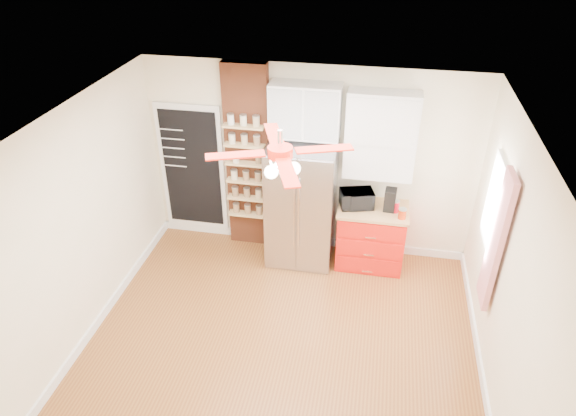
% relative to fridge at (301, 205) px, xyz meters
% --- Properties ---
extents(floor, '(4.50, 4.50, 0.00)m').
position_rel_fridge_xyz_m(floor, '(0.05, -1.63, -0.88)').
color(floor, brown).
rests_on(floor, ground).
extents(ceiling, '(4.50, 4.50, 0.00)m').
position_rel_fridge_xyz_m(ceiling, '(0.05, -1.63, 1.83)').
color(ceiling, white).
rests_on(ceiling, wall_back).
extents(wall_back, '(4.50, 0.02, 2.70)m').
position_rel_fridge_xyz_m(wall_back, '(0.05, 0.37, 0.48)').
color(wall_back, '#FFEECD').
rests_on(wall_back, floor).
extents(wall_front, '(4.50, 0.02, 2.70)m').
position_rel_fridge_xyz_m(wall_front, '(0.05, -3.63, 0.48)').
color(wall_front, '#FFEECD').
rests_on(wall_front, floor).
extents(wall_left, '(0.02, 4.00, 2.70)m').
position_rel_fridge_xyz_m(wall_left, '(-2.20, -1.63, 0.48)').
color(wall_left, '#FFEECD').
rests_on(wall_left, floor).
extents(wall_right, '(0.02, 4.00, 2.70)m').
position_rel_fridge_xyz_m(wall_right, '(2.30, -1.63, 0.48)').
color(wall_right, '#FFEECD').
rests_on(wall_right, floor).
extents(chalkboard, '(0.95, 0.05, 1.95)m').
position_rel_fridge_xyz_m(chalkboard, '(-1.65, 0.33, 0.23)').
color(chalkboard, white).
rests_on(chalkboard, wall_back).
extents(brick_pillar, '(0.60, 0.16, 2.70)m').
position_rel_fridge_xyz_m(brick_pillar, '(-0.80, 0.29, 0.48)').
color(brick_pillar, brown).
rests_on(brick_pillar, floor).
extents(fridge, '(0.90, 0.70, 1.75)m').
position_rel_fridge_xyz_m(fridge, '(0.00, 0.00, 0.00)').
color(fridge, '#A4A4A8').
rests_on(fridge, floor).
extents(upper_glass_cabinet, '(0.90, 0.35, 0.70)m').
position_rel_fridge_xyz_m(upper_glass_cabinet, '(0.00, 0.20, 1.27)').
color(upper_glass_cabinet, white).
rests_on(upper_glass_cabinet, wall_back).
extents(red_cabinet, '(0.94, 0.64, 0.90)m').
position_rel_fridge_xyz_m(red_cabinet, '(0.97, 0.05, -0.42)').
color(red_cabinet, red).
rests_on(red_cabinet, floor).
extents(upper_shelf_unit, '(0.90, 0.30, 1.15)m').
position_rel_fridge_xyz_m(upper_shelf_unit, '(0.97, 0.22, 1.00)').
color(upper_shelf_unit, white).
rests_on(upper_shelf_unit, wall_back).
extents(window, '(0.04, 0.75, 1.05)m').
position_rel_fridge_xyz_m(window, '(2.28, -0.73, 0.68)').
color(window, white).
rests_on(window, wall_right).
extents(curtain, '(0.06, 0.40, 1.55)m').
position_rel_fridge_xyz_m(curtain, '(2.23, -1.28, 0.57)').
color(curtain, red).
rests_on(curtain, wall_right).
extents(ceiling_fan, '(1.40, 1.40, 0.44)m').
position_rel_fridge_xyz_m(ceiling_fan, '(0.05, -1.63, 1.55)').
color(ceiling_fan, silver).
rests_on(ceiling_fan, ceiling).
extents(toaster_oven, '(0.49, 0.40, 0.24)m').
position_rel_fridge_xyz_m(toaster_oven, '(0.74, 0.05, 0.14)').
color(toaster_oven, black).
rests_on(toaster_oven, red_cabinet).
extents(coffee_maker, '(0.16, 0.19, 0.30)m').
position_rel_fridge_xyz_m(coffee_maker, '(1.17, 0.06, 0.18)').
color(coffee_maker, black).
rests_on(coffee_maker, red_cabinet).
extents(canister_left, '(0.12, 0.12, 0.13)m').
position_rel_fridge_xyz_m(canister_left, '(1.34, -0.13, 0.09)').
color(canister_left, '#B12C09').
rests_on(canister_left, red_cabinet).
extents(canister_right, '(0.13, 0.13, 0.16)m').
position_rel_fridge_xyz_m(canister_right, '(1.25, 0.02, 0.10)').
color(canister_right, red).
rests_on(canister_right, red_cabinet).
extents(pantry_jar_oats, '(0.12, 0.12, 0.12)m').
position_rel_fridge_xyz_m(pantry_jar_oats, '(-0.93, 0.13, 0.56)').
color(pantry_jar_oats, beige).
rests_on(pantry_jar_oats, brick_pillar).
extents(pantry_jar_beans, '(0.10, 0.10, 0.13)m').
position_rel_fridge_xyz_m(pantry_jar_beans, '(-0.62, 0.16, 0.56)').
color(pantry_jar_beans, olive).
rests_on(pantry_jar_beans, brick_pillar).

